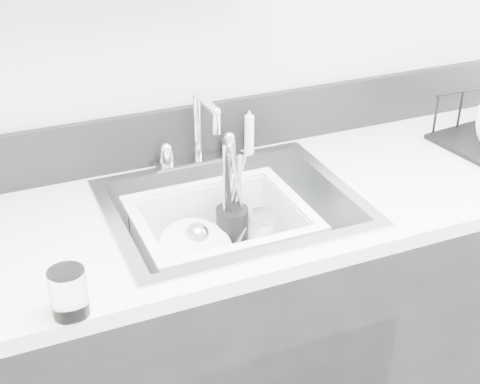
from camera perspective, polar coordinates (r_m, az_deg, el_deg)
name	(u,v)px	position (r m, az deg, el deg)	size (l,w,h in m)	color
counter_run	(233,340)	(1.99, -0.58, -12.51)	(3.20, 0.62, 0.92)	black
backsplash	(192,132)	(1.94, -4.08, 5.13)	(3.20, 0.02, 0.16)	black
sink	(233,233)	(1.77, -0.64, -3.52)	(0.64, 0.52, 0.20)	silver
faucet	(199,145)	(1.90, -3.52, 3.99)	(0.26, 0.18, 0.23)	silver
side_sprayer	(249,132)	(1.96, 0.79, 5.15)	(0.03, 0.03, 0.14)	white
wash_tub	(221,239)	(1.73, -1.61, -4.02)	(0.44, 0.36, 0.17)	white
plate_stack	(199,256)	(1.75, -3.50, -5.45)	(0.23, 0.23, 0.09)	white
utensil_cup	(232,224)	(1.81, -0.69, -2.76)	(0.09, 0.09, 0.30)	black
ladle	(223,244)	(1.77, -1.50, -4.48)	(0.28, 0.10, 0.08)	silver
tumbler_in_tub	(262,230)	(1.81, 1.86, -3.23)	(0.07, 0.07, 0.10)	white
tumbler_counter	(69,293)	(1.37, -14.41, -8.34)	(0.07, 0.07, 0.10)	white
bowl_small	(280,258)	(1.76, 3.40, -5.62)	(0.11, 0.11, 0.03)	white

